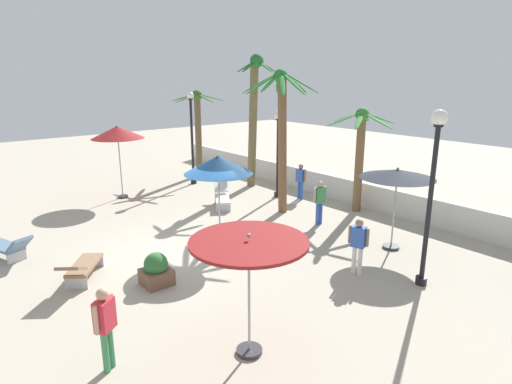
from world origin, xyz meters
name	(u,v)px	position (x,y,z in m)	size (l,w,h in m)	color
ground_plane	(183,253)	(0.00, 0.00, 0.00)	(56.00, 56.00, 0.00)	#B2A893
boundary_wall	(355,192)	(0.00, 8.06, 0.49)	(25.20, 0.30, 0.98)	silver
patio_umbrella_0	(397,175)	(3.70, 5.15, 2.30)	(2.19, 2.19, 2.53)	#333338
patio_umbrella_1	(118,133)	(-6.92, 1.02, 2.80)	(2.18, 2.18, 3.12)	#333338
patio_umbrella_2	(218,166)	(0.24, 1.19, 2.54)	(2.06, 2.06, 2.87)	#333338
patio_umbrella_3	(249,251)	(4.97, -1.39, 2.10)	(2.16, 2.16, 2.43)	#333338
palm_tree_0	(282,124)	(-1.20, 5.03, 3.39)	(2.93, 2.93, 5.35)	brown
palm_tree_1	(254,110)	(-4.81, 6.62, 3.59)	(1.88, 1.96, 6.04)	brown
palm_tree_2	(198,123)	(-8.41, 5.85, 2.77)	(2.78, 2.81, 4.41)	brown
palm_tree_3	(360,146)	(0.65, 7.35, 2.55)	(2.92, 2.77, 3.98)	brown
lamp_post_0	(278,141)	(-2.79, 6.29, 2.43)	(0.40, 0.40, 3.74)	black
lamp_post_1	(192,133)	(-7.12, 4.69, 2.46)	(0.32, 0.32, 4.37)	black
lamp_post_2	(432,180)	(5.55, 3.70, 2.72)	(0.38, 0.38, 4.38)	black
lounge_chair_0	(222,196)	(-3.21, 3.67, 0.40)	(1.87, 1.43, 0.82)	#B7B7BC
lounge_chair_1	(81,267)	(-0.03, -2.90, 0.40)	(1.81, 1.55, 0.82)	#B7B7BC
lounge_chair_2	(7,246)	(-2.80, -4.09, 0.39)	(1.96, 1.15, 0.84)	#B7B7BC
guest_0	(358,241)	(4.13, 2.91, 0.92)	(0.54, 0.34, 1.54)	silver
guest_1	(301,178)	(-1.87, 6.78, 0.92)	(0.56, 0.25, 1.53)	#3359B2
guest_2	(320,199)	(0.80, 5.05, 0.95)	(0.26, 0.56, 1.58)	#3359B2
guest_3	(105,321)	(3.75, -3.64, 0.97)	(0.41, 0.47, 1.61)	#3F8C59
planter	(156,270)	(1.31, -1.49, 0.38)	(0.70, 0.70, 0.85)	brown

